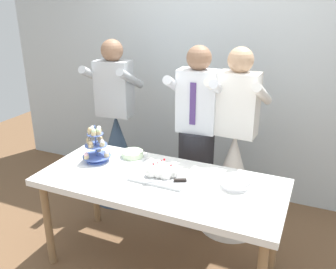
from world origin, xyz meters
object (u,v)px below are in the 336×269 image
Objects in this scene: cupcake_stand at (96,146)px; person_bride at (233,170)px; round_cake at (132,155)px; dessert_table at (160,188)px; person_groom at (196,149)px; person_guest at (117,146)px; main_cake_tray at (162,172)px; plate_stack at (236,182)px.

cupcake_stand is 0.18× the size of person_bride.
cupcake_stand is 0.31m from round_cake.
person_bride is (0.97, 0.67, -0.32)m from cupcake_stand.
dessert_table is at bearing -115.98° from person_bride.
round_cake reaches higher than dessert_table.
person_groom is (0.63, 0.63, -0.16)m from cupcake_stand.
person_bride and person_guest have the same top height.
dessert_table is at bearing -87.81° from main_cake_tray.
person_groom is 0.38m from person_bride.
person_bride reaches higher than main_cake_tray.
cupcake_stand is (-0.60, 0.08, 0.21)m from dessert_table.
main_cake_tray is 1.17m from person_guest.
person_groom is at bearing -5.82° from person_guest.
dessert_table is 7.50× the size of round_cake.
dessert_table is 0.46m from round_cake.
round_cake is (-0.37, 0.22, -0.02)m from main_cake_tray.
person_guest is at bearing 109.90° from cupcake_stand.
person_bride is at bearing 64.02° from dessert_table.
person_groom is (0.40, 0.45, -0.05)m from round_cake.
person_bride is at bearing 34.63° from cupcake_stand.
person_guest is at bearing 138.44° from main_cake_tray.
main_cake_tray is 1.76× the size of round_cake.
plate_stack is at bearing -8.55° from round_cake.
dessert_table is 4.27× the size of main_cake_tray.
round_cake is at bearing 149.55° from main_cake_tray.
dessert_table is at bearing -92.33° from person_groom.
person_groom reaches higher than plate_stack.
plate_stack is 0.13× the size of person_guest.
person_groom is at bearing 87.41° from main_cake_tray.
person_guest is at bearing 153.94° from plate_stack.
person_groom reaches higher than main_cake_tray.
plate_stack is 0.13× the size of person_groom.
dessert_table is 0.64m from cupcake_stand.
round_cake is at bearing 171.45° from plate_stack.
plate_stack is at bearing 12.75° from dessert_table.
person_guest is (-0.86, 0.76, -0.24)m from main_cake_tray.
main_cake_tray is (-0.00, 0.04, 0.12)m from dessert_table.
person_guest is (-1.39, 0.68, -0.23)m from plate_stack.
main_cake_tray is 2.02× the size of plate_stack.
main_cake_tray is 0.25× the size of person_guest.
person_groom is (0.03, 0.67, -0.07)m from main_cake_tray.
round_cake is 0.14× the size of person_bride.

